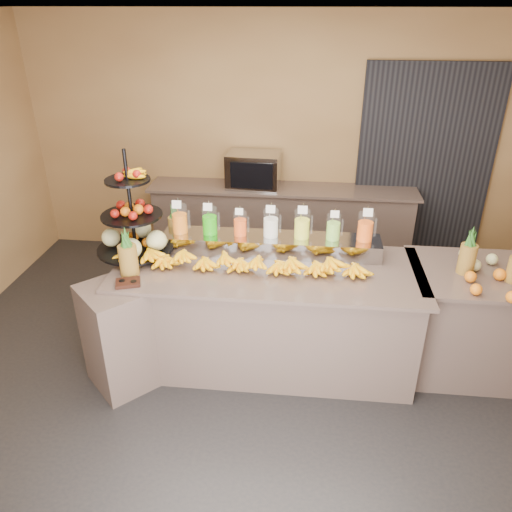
% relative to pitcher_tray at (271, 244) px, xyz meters
% --- Properties ---
extents(ground, '(6.00, 6.00, 0.00)m').
position_rel_pitcher_tray_xyz_m(ground, '(0.00, -0.58, -1.01)').
color(ground, black).
rests_on(ground, ground).
extents(room_envelope, '(6.04, 5.02, 2.82)m').
position_rel_pitcher_tray_xyz_m(room_envelope, '(0.19, 0.21, 0.87)').
color(room_envelope, brown).
rests_on(room_envelope, ground).
extents(buffet_counter, '(2.75, 1.25, 0.93)m').
position_rel_pitcher_tray_xyz_m(buffet_counter, '(-0.11, -0.32, -0.54)').
color(buffet_counter, gray).
rests_on(buffet_counter, ground).
extents(right_counter, '(1.08, 0.88, 0.93)m').
position_rel_pitcher_tray_xyz_m(right_counter, '(1.70, -0.18, -0.54)').
color(right_counter, gray).
rests_on(right_counter, ground).
extents(back_ledge, '(3.10, 0.55, 0.93)m').
position_rel_pitcher_tray_xyz_m(back_ledge, '(0.00, 1.67, -0.54)').
color(back_ledge, gray).
rests_on(back_ledge, ground).
extents(pitcher_tray, '(1.85, 0.30, 0.15)m').
position_rel_pitcher_tray_xyz_m(pitcher_tray, '(0.00, 0.00, 0.00)').
color(pitcher_tray, gray).
rests_on(pitcher_tray, buffet_counter).
extents(juice_pitcher_orange_a, '(0.13, 0.14, 0.32)m').
position_rel_pitcher_tray_xyz_m(juice_pitcher_orange_a, '(-0.78, -0.00, 0.18)').
color(juice_pitcher_orange_a, silver).
rests_on(juice_pitcher_orange_a, pitcher_tray).
extents(juice_pitcher_green, '(0.13, 0.13, 0.31)m').
position_rel_pitcher_tray_xyz_m(juice_pitcher_green, '(-0.52, -0.00, 0.18)').
color(juice_pitcher_green, silver).
rests_on(juice_pitcher_green, pitcher_tray).
extents(juice_pitcher_orange_b, '(0.11, 0.12, 0.27)m').
position_rel_pitcher_tray_xyz_m(juice_pitcher_orange_b, '(-0.26, -0.00, 0.17)').
color(juice_pitcher_orange_b, silver).
rests_on(juice_pitcher_orange_b, pitcher_tray).
extents(juice_pitcher_milk, '(0.13, 0.13, 0.31)m').
position_rel_pitcher_tray_xyz_m(juice_pitcher_milk, '(-0.00, -0.00, 0.18)').
color(juice_pitcher_milk, silver).
rests_on(juice_pitcher_milk, pitcher_tray).
extents(juice_pitcher_lemon, '(0.13, 0.14, 0.32)m').
position_rel_pitcher_tray_xyz_m(juice_pitcher_lemon, '(0.26, -0.00, 0.18)').
color(juice_pitcher_lemon, silver).
rests_on(juice_pitcher_lemon, pitcher_tray).
extents(juice_pitcher_lime, '(0.12, 0.12, 0.29)m').
position_rel_pitcher_tray_xyz_m(juice_pitcher_lime, '(0.52, -0.00, 0.17)').
color(juice_pitcher_lime, silver).
rests_on(juice_pitcher_lime, pitcher_tray).
extents(juice_pitcher_orange_c, '(0.13, 0.14, 0.32)m').
position_rel_pitcher_tray_xyz_m(juice_pitcher_orange_c, '(0.78, -0.00, 0.18)').
color(juice_pitcher_orange_c, silver).
rests_on(juice_pitcher_orange_c, pitcher_tray).
extents(banana_heap, '(2.11, 0.19, 0.17)m').
position_rel_pitcher_tray_xyz_m(banana_heap, '(-0.23, -0.30, 0.00)').
color(banana_heap, '#FEB70C').
rests_on(banana_heap, buffet_counter).
extents(fruit_stand, '(0.68, 0.68, 0.91)m').
position_rel_pitcher_tray_xyz_m(fruit_stand, '(-1.10, -0.15, 0.16)').
color(fruit_stand, black).
rests_on(fruit_stand, buffet_counter).
extents(condiment_caddy, '(0.22, 0.19, 0.03)m').
position_rel_pitcher_tray_xyz_m(condiment_caddy, '(-1.04, -0.66, -0.06)').
color(condiment_caddy, black).
rests_on(condiment_caddy, buffet_counter).
extents(pineapple_left_a, '(0.15, 0.15, 0.41)m').
position_rel_pitcher_tray_xyz_m(pineapple_left_a, '(-1.07, -0.51, 0.08)').
color(pineapple_left_a, brown).
rests_on(pineapple_left_a, buffet_counter).
extents(pineapple_left_b, '(0.12, 0.12, 0.38)m').
position_rel_pitcher_tray_xyz_m(pineapple_left_b, '(-0.87, 0.15, 0.07)').
color(pineapple_left_b, brown).
rests_on(pineapple_left_b, buffet_counter).
extents(right_fruit_pile, '(0.46, 0.44, 0.24)m').
position_rel_pitcher_tray_xyz_m(right_fruit_pile, '(1.71, -0.35, 0.00)').
color(right_fruit_pile, brown).
rests_on(right_fruit_pile, right_counter).
extents(oven_warmer, '(0.62, 0.45, 0.40)m').
position_rel_pitcher_tray_xyz_m(oven_warmer, '(-0.33, 1.67, 0.12)').
color(oven_warmer, gray).
rests_on(oven_warmer, back_ledge).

